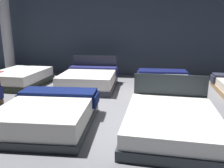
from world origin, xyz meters
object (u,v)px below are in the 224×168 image
at_px(bed_4, 20,78).
at_px(bed_6, 164,83).
at_px(support_pillar, 7,31).
at_px(bed_2, 171,122).
at_px(bed_5, 89,80).
at_px(bed_1, 49,114).

bearing_deg(bed_4, bed_6, 2.21).
height_order(bed_4, support_pillar, support_pillar).
height_order(bed_2, bed_5, bed_5).
xyz_separation_m(bed_2, bed_4, (-4.62, 2.89, 0.03)).
height_order(bed_1, bed_6, bed_1).
xyz_separation_m(bed_1, bed_5, (0.06, 2.92, 0.01)).
relative_size(bed_4, support_pillar, 0.58).
height_order(bed_1, bed_5, bed_5).
distance_m(bed_1, bed_2, 2.31).
height_order(bed_4, bed_6, bed_6).
bearing_deg(bed_6, bed_4, 178.45).
bearing_deg(bed_2, bed_5, 130.63).
xyz_separation_m(bed_5, support_pillar, (-3.71, 1.59, 1.49)).
relative_size(bed_1, bed_5, 0.99).
bearing_deg(bed_2, bed_4, 150.69).
relative_size(bed_1, bed_4, 0.99).
relative_size(bed_1, bed_6, 1.01).
bearing_deg(bed_6, bed_1, -130.76).
relative_size(bed_6, support_pillar, 0.57).
relative_size(bed_2, support_pillar, 0.63).
bearing_deg(bed_6, bed_2, -92.62).
height_order(bed_2, bed_4, bed_2).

